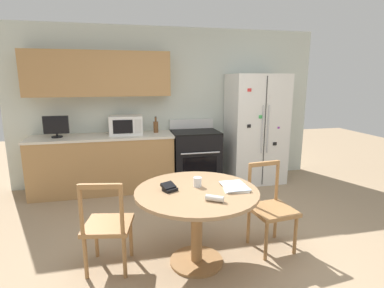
{
  "coord_description": "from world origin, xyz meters",
  "views": [
    {
      "loc": [
        -0.77,
        -2.48,
        1.76
      ],
      "look_at": [
        0.06,
        1.15,
        0.95
      ],
      "focal_mm": 28.0,
      "sensor_mm": 36.0,
      "label": 1
    }
  ],
  "objects_px": {
    "oven_range": "(195,157)",
    "countertop_tv": "(56,126)",
    "dining_chair_left": "(107,226)",
    "dining_chair_right": "(271,209)",
    "wallet": "(169,188)",
    "refrigerator": "(255,129)",
    "microwave": "(126,125)",
    "counter_bottle": "(156,126)",
    "candle_glass": "(197,183)"
  },
  "relations": [
    {
      "from": "oven_range",
      "to": "wallet",
      "type": "xyz_separation_m",
      "value": [
        -0.76,
        -2.15,
        0.31
      ]
    },
    {
      "from": "wallet",
      "to": "oven_range",
      "type": "bearing_deg",
      "value": 70.44
    },
    {
      "from": "refrigerator",
      "to": "oven_range",
      "type": "bearing_deg",
      "value": 178.5
    },
    {
      "from": "countertop_tv",
      "to": "wallet",
      "type": "height_order",
      "value": "countertop_tv"
    },
    {
      "from": "candle_glass",
      "to": "dining_chair_right",
      "type": "bearing_deg",
      "value": 0.56
    },
    {
      "from": "dining_chair_right",
      "to": "wallet",
      "type": "relative_size",
      "value": 5.42
    },
    {
      "from": "counter_bottle",
      "to": "dining_chair_left",
      "type": "xyz_separation_m",
      "value": [
        -0.7,
        -2.24,
        -0.56
      ]
    },
    {
      "from": "oven_range",
      "to": "dining_chair_left",
      "type": "distance_m",
      "value": 2.5
    },
    {
      "from": "microwave",
      "to": "wallet",
      "type": "height_order",
      "value": "microwave"
    },
    {
      "from": "oven_range",
      "to": "candle_glass",
      "type": "bearing_deg",
      "value": -102.91
    },
    {
      "from": "oven_range",
      "to": "counter_bottle",
      "type": "distance_m",
      "value": 0.84
    },
    {
      "from": "oven_range",
      "to": "wallet",
      "type": "relative_size",
      "value": 6.49
    },
    {
      "from": "dining_chair_right",
      "to": "oven_range",
      "type": "bearing_deg",
      "value": -87.98
    },
    {
      "from": "counter_bottle",
      "to": "dining_chair_right",
      "type": "relative_size",
      "value": 0.29
    },
    {
      "from": "refrigerator",
      "to": "candle_glass",
      "type": "bearing_deg",
      "value": -126.66
    },
    {
      "from": "dining_chair_left",
      "to": "wallet",
      "type": "relative_size",
      "value": 5.42
    },
    {
      "from": "refrigerator",
      "to": "microwave",
      "type": "height_order",
      "value": "refrigerator"
    },
    {
      "from": "counter_bottle",
      "to": "candle_glass",
      "type": "distance_m",
      "value": 2.25
    },
    {
      "from": "dining_chair_left",
      "to": "candle_glass",
      "type": "relative_size",
      "value": 9.95
    },
    {
      "from": "countertop_tv",
      "to": "counter_bottle",
      "type": "distance_m",
      "value": 1.51
    },
    {
      "from": "oven_range",
      "to": "counter_bottle",
      "type": "xyz_separation_m",
      "value": [
        -0.64,
        0.13,
        0.53
      ]
    },
    {
      "from": "dining_chair_left",
      "to": "dining_chair_right",
      "type": "relative_size",
      "value": 1.0
    },
    {
      "from": "oven_range",
      "to": "dining_chair_right",
      "type": "distance_m",
      "value": 2.12
    },
    {
      "from": "counter_bottle",
      "to": "dining_chair_right",
      "type": "xyz_separation_m",
      "value": [
        0.95,
        -2.23,
        -0.56
      ]
    },
    {
      "from": "refrigerator",
      "to": "microwave",
      "type": "xyz_separation_m",
      "value": [
        -2.18,
        0.09,
        0.13
      ]
    },
    {
      "from": "refrigerator",
      "to": "candle_glass",
      "type": "xyz_separation_m",
      "value": [
        -1.54,
        -2.07,
        -0.14
      ]
    },
    {
      "from": "refrigerator",
      "to": "wallet",
      "type": "height_order",
      "value": "refrigerator"
    },
    {
      "from": "refrigerator",
      "to": "countertop_tv",
      "type": "distance_m",
      "value": 3.2
    },
    {
      "from": "oven_range",
      "to": "countertop_tv",
      "type": "height_order",
      "value": "countertop_tv"
    },
    {
      "from": "refrigerator",
      "to": "dining_chair_right",
      "type": "xyz_separation_m",
      "value": [
        -0.75,
        -2.07,
        -0.49
      ]
    },
    {
      "from": "dining_chair_right",
      "to": "candle_glass",
      "type": "distance_m",
      "value": 0.87
    },
    {
      "from": "countertop_tv",
      "to": "wallet",
      "type": "bearing_deg",
      "value": -57.69
    },
    {
      "from": "refrigerator",
      "to": "wallet",
      "type": "bearing_deg",
      "value": -130.71
    },
    {
      "from": "counter_bottle",
      "to": "dining_chair_left",
      "type": "bearing_deg",
      "value": -107.35
    },
    {
      "from": "dining_chair_left",
      "to": "refrigerator",
      "type": "bearing_deg",
      "value": 51.73
    },
    {
      "from": "refrigerator",
      "to": "counter_bottle",
      "type": "height_order",
      "value": "refrigerator"
    },
    {
      "from": "countertop_tv",
      "to": "dining_chair_right",
      "type": "height_order",
      "value": "countertop_tv"
    },
    {
      "from": "refrigerator",
      "to": "microwave",
      "type": "relative_size",
      "value": 3.63
    },
    {
      "from": "oven_range",
      "to": "candle_glass",
      "type": "height_order",
      "value": "oven_range"
    },
    {
      "from": "countertop_tv",
      "to": "candle_glass",
      "type": "relative_size",
      "value": 3.95
    },
    {
      "from": "counter_bottle",
      "to": "dining_chair_left",
      "type": "height_order",
      "value": "counter_bottle"
    },
    {
      "from": "countertop_tv",
      "to": "dining_chair_left",
      "type": "xyz_separation_m",
      "value": [
        0.8,
        -2.13,
        -0.64
      ]
    },
    {
      "from": "oven_range",
      "to": "dining_chair_left",
      "type": "height_order",
      "value": "oven_range"
    },
    {
      "from": "microwave",
      "to": "oven_range",
      "type": "bearing_deg",
      "value": -3.12
    },
    {
      "from": "dining_chair_right",
      "to": "wallet",
      "type": "bearing_deg",
      "value": -3.48
    },
    {
      "from": "oven_range",
      "to": "countertop_tv",
      "type": "distance_m",
      "value": 2.22
    },
    {
      "from": "wallet",
      "to": "counter_bottle",
      "type": "bearing_deg",
      "value": 86.83
    },
    {
      "from": "microwave",
      "to": "dining_chair_right",
      "type": "xyz_separation_m",
      "value": [
        1.43,
        -2.15,
        -0.61
      ]
    },
    {
      "from": "oven_range",
      "to": "counter_bottle",
      "type": "bearing_deg",
      "value": 168.27
    },
    {
      "from": "oven_range",
      "to": "countertop_tv",
      "type": "bearing_deg",
      "value": 179.36
    }
  ]
}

